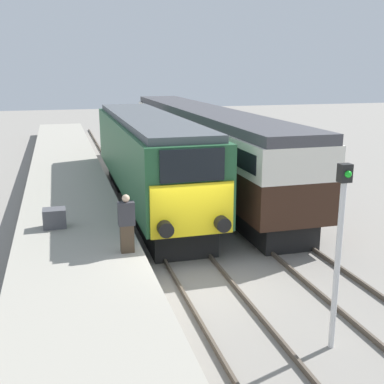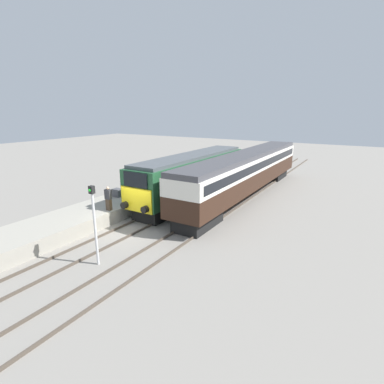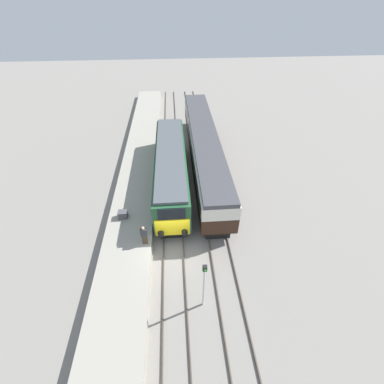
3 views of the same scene
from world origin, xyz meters
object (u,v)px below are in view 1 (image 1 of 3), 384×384
Objects in this scene: passenger_carriage at (201,137)px; person_on_platform at (127,224)px; signal_post at (339,243)px; locomotive at (148,156)px; luggage_crate at (55,218)px.

person_on_platform is (-5.37, -10.97, -0.66)m from passenger_carriage.
passenger_carriage is 15.40m from signal_post.
locomotive is 4.88m from passenger_carriage.
luggage_crate is (-3.86, -4.78, -0.96)m from locomotive.
person_on_platform is at bearing 130.25° from signal_post.
locomotive is 6.22m from luggage_crate.
signal_post reaches higher than locomotive.
luggage_crate is (-5.56, 7.03, -1.15)m from signal_post.
person_on_platform is at bearing -54.93° from luggage_crate.
person_on_platform is 5.72m from signal_post.
person_on_platform is 3.33m from luggage_crate.
locomotive is 0.67× the size of passenger_carriage.
passenger_carriage reaches higher than luggage_crate.
locomotive is at bearing 51.04° from luggage_crate.
locomotive reaches higher than passenger_carriage.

